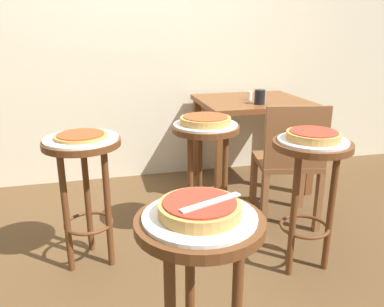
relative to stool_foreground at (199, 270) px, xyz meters
The scene contains 19 objects.
ground_plane 0.92m from the stool_foreground, 84.09° to the left, with size 6.00×6.00×0.00m, color brown.
back_wall 2.56m from the stool_foreground, 88.19° to the left, with size 6.00×0.10×3.00m, color beige.
stool_foreground is the anchor object (origin of this frame).
serving_plate_foreground 0.19m from the stool_foreground, ahead, with size 0.36×0.36×0.01m, color silver.
pizza_foreground 0.22m from the stool_foreground, ahead, with size 0.26×0.26×0.05m.
stool_middle 1.04m from the stool_foreground, 40.51° to the left, with size 0.41×0.41×0.74m.
serving_plate_middle 1.06m from the stool_foreground, 40.51° to the left, with size 0.36×0.36×0.01m, color silver.
pizza_middle 1.07m from the stool_foreground, 40.51° to the left, with size 0.28×0.28×0.05m.
stool_leftside 1.08m from the stool_foreground, 110.32° to the left, with size 0.41×0.41×0.74m.
serving_plate_leftside 1.10m from the stool_foreground, 110.32° to the left, with size 0.39×0.39×0.01m, color white.
pizza_leftside 1.10m from the stool_foreground, 110.32° to the left, with size 0.28×0.28×0.02m.
stool_rear 1.20m from the stool_foreground, 73.13° to the left, with size 0.41×0.41×0.74m.
serving_plate_rear 1.21m from the stool_foreground, 73.13° to the left, with size 0.39×0.39×0.01m, color silver.
pizza_rear 1.22m from the stool_foreground, 73.13° to the left, with size 0.31×0.31×0.05m.
dining_table 2.13m from the stool_foreground, 63.13° to the left, with size 0.86×0.76×0.74m.
cup_near_edge 1.96m from the stool_foreground, 61.11° to the left, with size 0.08×0.08×0.11m, color black.
condiment_shaker 2.11m from the stool_foreground, 63.68° to the left, with size 0.04×0.04×0.07m, color white.
wooden_chair 1.49m from the stool_foreground, 51.11° to the left, with size 0.47×0.47×0.85m.
pizza_server_knife 0.25m from the stool_foreground, 33.69° to the right, with size 0.22×0.02×0.01m, color silver.
Camera 1 is at (-0.36, -1.78, 1.30)m, focal length 36.42 mm.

